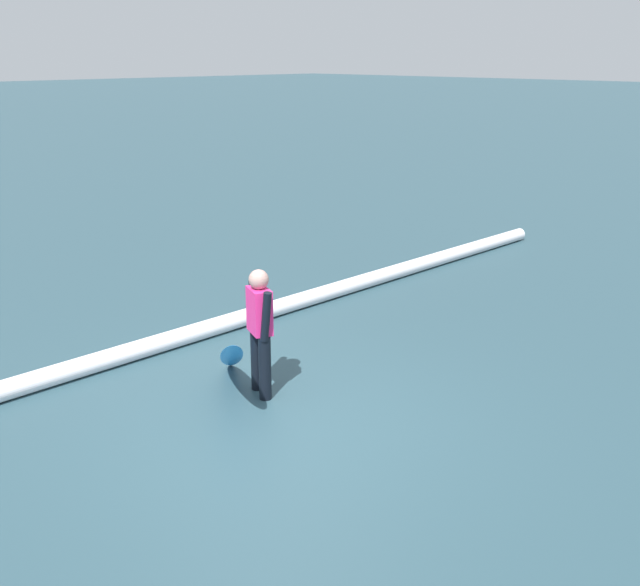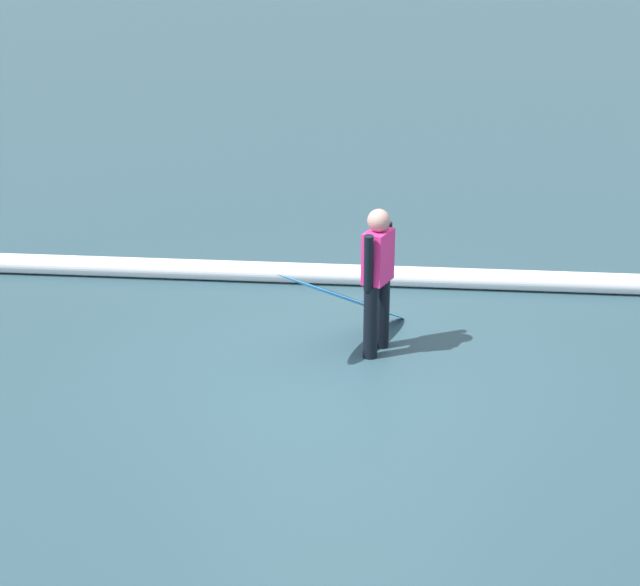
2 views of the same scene
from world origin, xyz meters
TOP-DOWN VIEW (x-y plane):
  - ground_plane at (0.00, 0.00)m, footprint 199.89×199.89m
  - surfer at (-0.33, -0.60)m, footprint 0.31×0.53m
  - surfboard at (-0.02, -0.72)m, footprint 1.35×1.68m
  - wave_crest_foreground at (-1.80, -2.45)m, footprint 14.27×0.39m

SIDE VIEW (x-z plane):
  - ground_plane at x=0.00m, z-range 0.00..0.00m
  - wave_crest_foreground at x=-1.80m, z-range 0.00..0.24m
  - surfboard at x=-0.02m, z-range -0.01..1.03m
  - surfer at x=-0.33m, z-range 0.09..1.55m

